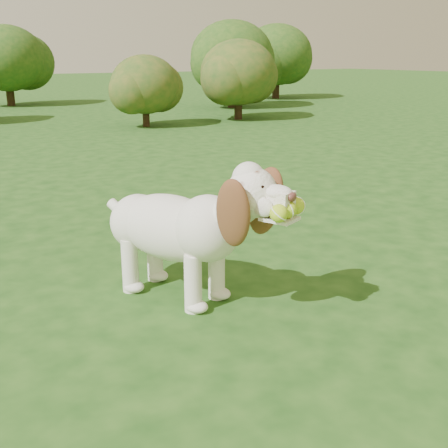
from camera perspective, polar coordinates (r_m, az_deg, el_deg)
ground at (r=3.54m, az=-2.46°, el=-5.33°), size 80.00×80.00×0.00m
dog at (r=3.08m, az=-3.91°, el=-0.01°), size 0.76×1.23×0.83m
shrub_i at (r=16.64m, az=-21.24°, el=15.42°), size 2.04×2.04×2.11m
shrub_d at (r=12.22m, az=1.48°, el=15.13°), size 1.60×1.60×1.66m
shrub_f at (r=15.02m, az=0.81°, el=16.66°), size 2.12×2.12×2.20m
shrub_c at (r=11.06m, az=-8.05°, el=13.85°), size 1.30×1.30×1.35m
shrub_h at (r=18.32m, az=5.38°, el=16.75°), size 2.19×2.19×2.27m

